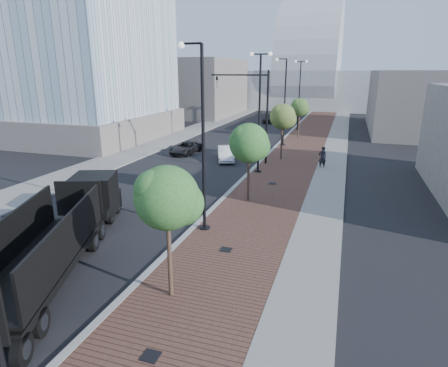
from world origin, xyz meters
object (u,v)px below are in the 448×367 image
(white_sedan, at_px, (226,153))
(pedestrian, at_px, (322,158))
(dump_truck, at_px, (75,222))
(dark_car_mid, at_px, (185,148))

(white_sedan, bearing_deg, pedestrian, -22.10)
(white_sedan, xyz_separation_m, pedestrian, (8.61, -0.27, 0.28))
(dump_truck, distance_m, dark_car_mid, 20.88)
(dark_car_mid, bearing_deg, dump_truck, -76.22)
(white_sedan, distance_m, pedestrian, 8.62)
(white_sedan, relative_size, pedestrian, 2.14)
(dump_truck, bearing_deg, pedestrian, 41.32)
(dark_car_mid, bearing_deg, white_sedan, -14.53)
(dark_car_mid, xyz_separation_m, pedestrian, (13.36, -1.87, 0.36))
(pedestrian, bearing_deg, dark_car_mid, -32.38)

